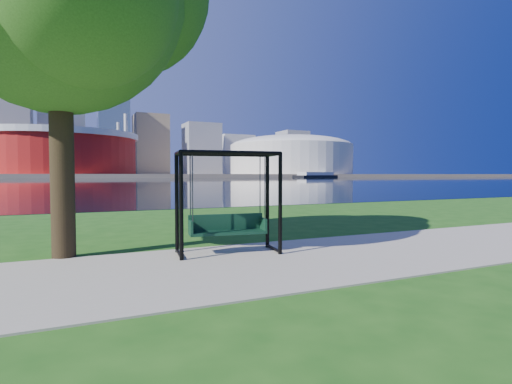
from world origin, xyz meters
TOP-DOWN VIEW (x-y plane):
  - ground at (0.00, 0.00)m, footprint 900.00×900.00m
  - path at (0.00, -0.50)m, footprint 120.00×4.00m
  - river at (0.00, 102.00)m, footprint 900.00×180.00m
  - far_bank at (0.00, 306.00)m, footprint 900.00×228.00m
  - stadium at (-10.00, 235.00)m, footprint 83.00×83.00m
  - arena at (135.00, 235.00)m, footprint 84.00×84.00m
  - skyline at (-4.27, 319.39)m, footprint 392.00×66.00m
  - swing at (-0.35, 0.61)m, footprint 2.25×1.21m
  - barge at (123.57, 186.39)m, footprint 32.25×17.84m

SIDE VIEW (x-z plane):
  - ground at x=0.00m, z-range 0.00..0.00m
  - river at x=0.00m, z-range 0.00..0.02m
  - path at x=0.00m, z-range 0.00..0.03m
  - far_bank at x=0.00m, z-range 0.00..2.00m
  - swing at x=-0.35m, z-range -0.04..2.16m
  - barge at x=123.57m, z-range -0.15..2.98m
  - stadium at x=-10.00m, z-range -1.77..30.23m
  - arena at x=135.00m, z-range 2.59..29.15m
  - skyline at x=-4.27m, z-range -12.36..84.14m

